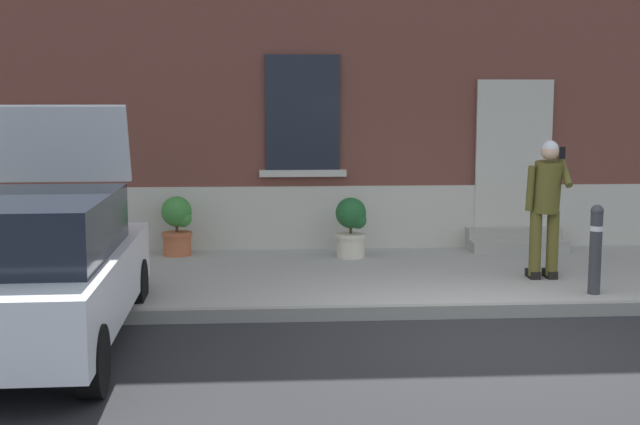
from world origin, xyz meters
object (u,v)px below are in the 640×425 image
Objects in this scene: planter_terracotta at (177,224)px; planter_cream at (351,226)px; planter_olive at (3,225)px; hatchback_car_white at (31,268)px; bollard_near_person at (596,246)px; person_on_phone at (546,200)px.

planter_terracotta is 1.00× the size of planter_cream.
planter_olive is 1.00× the size of planter_terracotta.
hatchback_car_white is at bearing -103.15° from planter_terracotta.
hatchback_car_white is 4.24m from planter_terracotta.
planter_olive is at bearing 159.10° from bollard_near_person.
person_on_phone reaches higher than planter_terracotta.
planter_olive is 2.50m from planter_terracotta.
bollard_near_person is 3.58m from planter_cream.
hatchback_car_white reaches higher than person_on_phone.
planter_cream is at bearing 157.34° from person_on_phone.
planter_olive is 1.00× the size of planter_cream.
planter_terracotta is (2.50, -0.08, 0.00)m from planter_olive.
person_on_phone is 5.18m from planter_terracotta.
hatchback_car_white is 4.77× the size of planter_cream.
hatchback_car_white is 6.12m from person_on_phone.
person_on_phone is (-0.32, 0.82, 0.44)m from bollard_near_person.
bollard_near_person reaches higher than planter_cream.
planter_olive is 5.01m from planter_cream.
planter_olive is at bearing 110.00° from hatchback_car_white.
hatchback_car_white is at bearing -145.85° from person_on_phone.
hatchback_car_white is 4.48m from planter_olive.
planter_olive and planter_terracotta have the same top height.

